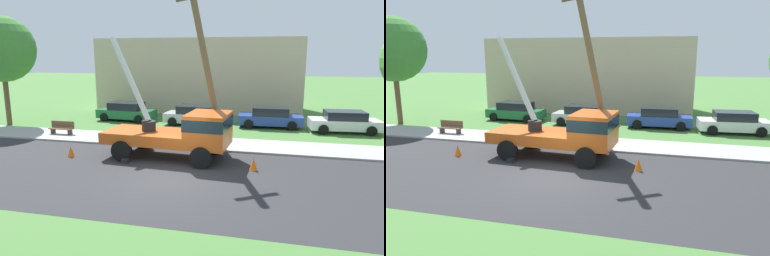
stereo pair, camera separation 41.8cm
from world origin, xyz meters
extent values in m
plane|color=#477538|center=(0.00, 12.00, 0.00)|extent=(120.00, 120.00, 0.00)
cube|color=#2B2B2D|center=(0.00, 0.00, 0.00)|extent=(80.00, 8.69, 0.01)
cube|color=#9E9E99|center=(0.00, 5.78, 0.05)|extent=(80.00, 2.87, 0.10)
cube|color=#C65119|center=(-1.96, 2.80, 1.02)|extent=(4.44, 2.66, 0.55)
cube|color=#C65119|center=(1.13, 2.61, 1.55)|extent=(2.05, 2.51, 1.60)
cube|color=#19232D|center=(1.13, 2.61, 1.90)|extent=(2.07, 2.53, 0.56)
cylinder|color=black|center=(-1.94, 2.80, 1.55)|extent=(0.70, 0.70, 0.50)
cylinder|color=silver|center=(-3.18, 3.53, 3.85)|extent=(2.81, 1.82, 4.26)
cube|color=black|center=(-2.65, 1.39, 0.10)|extent=(0.32, 0.32, 0.20)
cube|color=black|center=(-2.47, 4.29, 0.10)|extent=(0.32, 0.32, 0.20)
cylinder|color=black|center=(1.01, 1.41, 0.50)|extent=(1.00, 0.30, 1.00)
cylinder|color=black|center=(1.16, 3.81, 0.50)|extent=(1.00, 0.30, 1.00)
cylinder|color=black|center=(-2.95, 1.66, 0.50)|extent=(1.00, 0.30, 1.00)
cylinder|color=black|center=(-2.80, 4.06, 0.50)|extent=(1.00, 0.30, 1.00)
cylinder|color=brown|center=(0.75, 4.04, 4.37)|extent=(1.99, 1.93, 8.82)
cone|color=orange|center=(3.35, 1.71, 0.28)|extent=(0.36, 0.36, 0.56)
cone|color=orange|center=(-5.74, 1.73, 0.28)|extent=(0.36, 0.36, 0.56)
cone|color=orange|center=(0.69, 3.65, 0.28)|extent=(0.36, 0.36, 0.56)
cube|color=#1E6638|center=(-7.02, 11.54, 0.55)|extent=(4.53, 2.15, 0.65)
cube|color=black|center=(-7.02, 11.54, 1.15)|extent=(2.59, 1.85, 0.55)
cylinder|color=black|center=(-5.64, 10.53, 0.32)|extent=(0.64, 0.22, 0.64)
cylinder|color=black|center=(-5.50, 12.32, 0.32)|extent=(0.64, 0.22, 0.64)
cylinder|color=black|center=(-8.54, 10.76, 0.32)|extent=(0.64, 0.22, 0.64)
cylinder|color=black|center=(-8.39, 12.55, 0.32)|extent=(0.64, 0.22, 0.64)
cube|color=#B7B7BF|center=(-1.43, 11.04, 0.55)|extent=(4.50, 2.07, 0.65)
cube|color=black|center=(-1.43, 11.04, 1.15)|extent=(2.56, 1.81, 0.55)
cylinder|color=black|center=(-0.04, 10.05, 0.32)|extent=(0.64, 0.22, 0.64)
cylinder|color=black|center=(0.08, 11.85, 0.32)|extent=(0.64, 0.22, 0.64)
cylinder|color=black|center=(-2.94, 10.23, 0.32)|extent=(0.64, 0.22, 0.64)
cylinder|color=black|center=(-2.82, 12.03, 0.32)|extent=(0.64, 0.22, 0.64)
cube|color=#263F99|center=(3.88, 11.51, 0.55)|extent=(4.44, 1.90, 0.65)
cube|color=black|center=(3.88, 11.51, 1.15)|extent=(2.50, 1.71, 0.55)
cylinder|color=black|center=(5.35, 10.64, 0.32)|extent=(0.64, 0.22, 0.64)
cylinder|color=black|center=(5.31, 12.44, 0.32)|extent=(0.64, 0.22, 0.64)
cylinder|color=black|center=(2.45, 10.58, 0.32)|extent=(0.64, 0.22, 0.64)
cylinder|color=black|center=(2.41, 12.38, 0.32)|extent=(0.64, 0.22, 0.64)
cube|color=silver|center=(8.64, 10.92, 0.55)|extent=(4.53, 2.14, 0.65)
cube|color=black|center=(8.64, 10.92, 1.15)|extent=(2.59, 1.84, 0.55)
cylinder|color=black|center=(10.16, 10.14, 0.32)|extent=(0.64, 0.22, 0.64)
cylinder|color=black|center=(10.02, 11.93, 0.32)|extent=(0.64, 0.22, 0.64)
cylinder|color=black|center=(7.26, 9.91, 0.32)|extent=(0.64, 0.22, 0.64)
cylinder|color=black|center=(7.12, 11.71, 0.32)|extent=(0.64, 0.22, 0.64)
cube|color=brown|center=(-8.94, 5.78, 0.45)|extent=(1.60, 0.44, 0.06)
cube|color=brown|center=(-8.94, 5.98, 0.70)|extent=(1.60, 0.06, 0.40)
cube|color=#333338|center=(-9.54, 5.78, 0.23)|extent=(0.10, 0.40, 0.45)
cube|color=#333338|center=(-8.34, 5.78, 0.23)|extent=(0.10, 0.40, 0.45)
cylinder|color=brown|center=(-14.75, 8.07, 2.52)|extent=(0.36, 0.36, 5.05)
sphere|color=#3D7F33|center=(-14.75, 8.07, 5.41)|extent=(4.62, 4.62, 4.62)
cube|color=#C6B293|center=(-2.65, 18.46, 3.20)|extent=(18.00, 6.00, 6.40)
camera|label=1|loc=(4.15, -13.47, 5.09)|focal=32.91mm
camera|label=2|loc=(4.56, -13.37, 5.09)|focal=32.91mm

